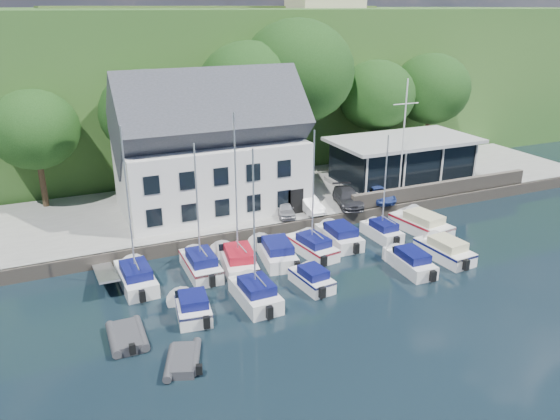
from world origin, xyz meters
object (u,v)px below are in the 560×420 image
Objects in this scene: club_pavilion at (402,160)px; boat_r1_4 at (313,195)px; boat_r2_1 at (254,229)px; boat_r2_2 at (312,277)px; boat_r2_3 at (410,259)px; car_dgrey at (348,197)px; flagpole at (403,140)px; harbor_building at (211,155)px; boat_r1_1 at (197,205)px; boat_r1_6 at (385,183)px; boat_r1_3 at (276,250)px; boat_r2_0 at (193,305)px; dinghy_1 at (183,359)px; car_white at (309,204)px; boat_r1_2 at (236,202)px; boat_r1_0 at (130,218)px; car_blue at (379,193)px; boat_r1_7 at (421,222)px; boat_r2_4 at (444,248)px; dinghy_0 at (127,335)px; boat_r1_5 at (339,234)px.

boat_r1_4 is at bearing -147.48° from club_pavilion.
boat_r2_1 is 2.05× the size of boat_r2_2.
boat_r2_3 is at bearing -10.48° from boat_r2_2.
flagpole is (4.92, -0.18, 4.33)m from car_dgrey.
harbor_building reaches higher than boat_r1_4.
boat_r1_6 is (13.98, 0.05, -0.44)m from boat_r1_1.
boat_r1_3 is 0.78× the size of boat_r1_6.
boat_r2_0 is (-9.82, -4.58, -3.69)m from boat_r1_4.
boat_r2_2 is at bearing 45.54° from dinghy_1.
car_white is at bearing 57.79° from boat_r1_4.
boat_r1_2 is at bearing -179.25° from boat_r1_6.
boat_r1_0 is at bearing -179.66° from boat_r1_1.
car_white is at bearing 43.92° from boat_r1_2.
car_blue reaches higher than boat_r1_3.
boat_r1_0 is 1.05× the size of boat_r1_6.
boat_r2_0 is (-19.32, -4.77, -0.08)m from boat_r1_7.
boat_r2_4 is at bearing -60.88° from car_white.
harbor_building is 15.74m from flagpole.
car_blue is 0.53× the size of boat_r1_3.
boat_r1_7 is 1.17× the size of boat_r2_4.
boat_r2_2 is at bearing 175.34° from boat_r2_4.
dinghy_0 is (-1.53, -5.96, -4.15)m from boat_r1_0.
boat_r1_7 is at bearing -6.74° from boat_r1_4.
car_blue is 24.75m from dinghy_1.
car_white is 0.39× the size of boat_r2_1.
boat_r2_1 is (-8.68, -5.38, 3.91)m from boat_r1_5.
club_pavilion is 1.97× the size of boat_r1_3.
boat_r2_2 is at bearing 4.41° from boat_r2_1.
boat_r2_1 reaches higher than boat_r2_0.
boat_r2_0 is at bearing 16.73° from dinghy_0.
dinghy_0 is at bearing -106.41° from boat_r1_0.
dinghy_1 is (-9.27, -4.45, -0.35)m from boat_r2_2.
boat_r2_0 is at bearing -150.49° from club_pavilion.
boat_r1_7 reaches higher than boat_r2_3.
boat_r1_4 is (12.09, -0.31, -0.13)m from boat_r1_0.
boat_r2_0 is at bearing -162.85° from boat_r1_4.
boat_r1_3 is at bearing -80.11° from harbor_building.
boat_r1_1 is at bearing 170.71° from boat_r1_7.
boat_r1_2 is at bearing 81.61° from boat_r2_1.
boat_r1_6 is 20.92m from dinghy_0.
car_blue is at bearing 29.62° from boat_r1_2.
dinghy_1 is (-5.38, -4.07, -4.34)m from boat_r2_1.
harbor_building reaches higher than dinghy_0.
boat_r1_7 is (-1.40, -4.93, -5.20)m from flagpole.
boat_r2_1 is (6.00, -4.97, 0.16)m from boat_r1_0.
boat_r1_4 reaches higher than dinghy_1.
boat_r2_3 is 18.43m from dinghy_0.
boat_r1_4 is 9.80m from boat_r2_4.
harbor_building is at bearing 127.77° from boat_r2_4.
boat_r1_1 is at bearing 77.12° from boat_r2_0.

